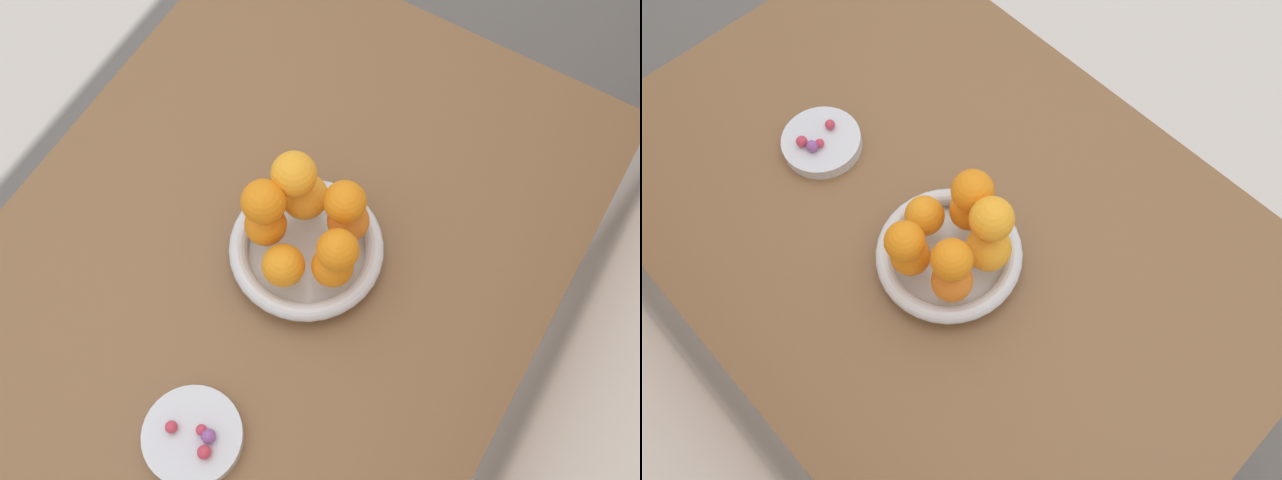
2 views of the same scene
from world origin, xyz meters
TOP-DOWN VIEW (x-y plane):
  - ground_plane at (0.00, 0.00)m, footprint 6.00×6.00m
  - dining_table at (0.00, 0.00)m, footprint 1.10×0.76m
  - fruit_bowl at (-0.07, 0.04)m, footprint 0.22×0.22m
  - candy_dish at (0.22, 0.05)m, footprint 0.13×0.13m
  - orange_0 at (-0.12, 0.01)m, footprint 0.07×0.07m
  - orange_1 at (-0.06, -0.01)m, footprint 0.06×0.06m
  - orange_2 at (-0.02, 0.04)m, footprint 0.06×0.06m
  - orange_3 at (-0.05, 0.10)m, footprint 0.06×0.06m
  - orange_4 at (-0.12, 0.08)m, footprint 0.06×0.06m
  - orange_5 at (-0.12, 0.07)m, footprint 0.06×0.06m
  - orange_6 at (-0.06, 0.10)m, footprint 0.06×0.06m
  - orange_7 at (-0.06, -0.01)m, footprint 0.06×0.06m
  - orange_8 at (-0.11, 0.00)m, footprint 0.06×0.06m
  - candy_ball_0 at (0.21, 0.07)m, footprint 0.02×0.02m
  - candy_ball_1 at (0.23, 0.08)m, footprint 0.02×0.02m
  - candy_ball_2 at (0.23, 0.02)m, footprint 0.02×0.02m
  - candy_ball_3 at (0.21, 0.06)m, footprint 0.01×0.01m

SIDE VIEW (x-z plane):
  - ground_plane at x=0.00m, z-range 0.00..0.00m
  - dining_table at x=0.00m, z-range 0.28..1.02m
  - candy_dish at x=0.22m, z-range 0.74..0.76m
  - fruit_bowl at x=-0.07m, z-range 0.74..0.78m
  - candy_ball_3 at x=0.21m, z-range 0.76..0.78m
  - candy_ball_2 at x=0.23m, z-range 0.76..0.78m
  - candy_ball_1 at x=0.23m, z-range 0.76..0.78m
  - candy_ball_0 at x=0.21m, z-range 0.76..0.78m
  - orange_3 at x=-0.05m, z-range 0.78..0.84m
  - orange_2 at x=-0.02m, z-range 0.78..0.84m
  - orange_1 at x=-0.06m, z-range 0.78..0.84m
  - orange_4 at x=-0.12m, z-range 0.78..0.84m
  - orange_0 at x=-0.12m, z-range 0.78..0.85m
  - orange_6 at x=-0.06m, z-range 0.84..0.89m
  - orange_5 at x=-0.12m, z-range 0.84..0.90m
  - orange_7 at x=-0.06m, z-range 0.84..0.90m
  - orange_8 at x=-0.11m, z-range 0.85..0.91m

